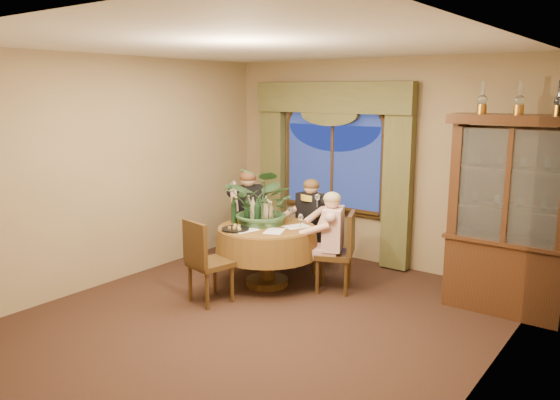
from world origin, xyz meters
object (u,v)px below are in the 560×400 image
Objects in this scene: dining_table at (267,256)px; wine_bottle_4 at (253,210)px; oil_lamp_center at (520,98)px; centerpiece_plant at (264,175)px; oil_lamp_right at (560,98)px; wine_bottle_3 at (247,209)px; person_pink at (333,242)px; stoneware_vase at (268,212)px; person_scarf at (312,225)px; wine_bottle_2 at (234,210)px; chair_back_right at (312,234)px; wine_bottle_5 at (260,208)px; chair_back at (254,231)px; person_back at (248,218)px; wine_bottle_0 at (257,212)px; chair_right at (334,252)px; olive_bowl at (266,225)px; wine_bottle_1 at (249,208)px; chair_front_left at (211,261)px; china_cabinet at (510,216)px; oil_lamp_left at (483,97)px.

dining_table is 0.59m from wine_bottle_4.
oil_lamp_center reaches higher than centerpiece_plant.
oil_lamp_right is 3.66m from wine_bottle_3.
person_pink is 4.37× the size of stoneware_vase.
wine_bottle_2 is (-0.57, -0.90, 0.29)m from person_scarf.
dining_table is 3.87× the size of wine_bottle_2.
chair_back_right is at bearing -179.89° from oil_lamp_center.
wine_bottle_3 is at bearing -155.93° from stoneware_vase.
wine_bottle_5 is at bearing 76.25° from person_pink.
wine_bottle_4 is (-0.99, -0.28, 0.31)m from person_pink.
person_back is (-0.09, -0.02, 0.18)m from chair_back.
oil_lamp_center is at bearing 18.51° from wine_bottle_0.
wine_bottle_0 is (-0.90, -0.34, 0.44)m from chair_right.
wine_bottle_4 is (-2.82, -0.85, -1.39)m from oil_lamp_center.
olive_bowl is 0.53× the size of wine_bottle_2.
chair_back_right is 0.90m from person_back.
wine_bottle_3 reaches higher than dining_table.
centerpiece_plant is 0.52m from wine_bottle_1.
chair_right is (-2.18, -0.56, -1.82)m from oil_lamp_right.
person_scarf reaches higher than wine_bottle_1.
oil_lamp_center reaches higher than chair_back.
chair_front_left reaches higher than dining_table.
olive_bowl is at bearing -162.40° from oil_lamp_right.
stoneware_vase is (0.63, -0.37, 0.23)m from person_back.
oil_lamp_right is 1.95× the size of olive_bowl.
oil_lamp_center is 2.63m from chair_right.
dining_table is 1.02× the size of person_scarf.
china_cabinet reaches higher than chair_back_right.
china_cabinet is 1.76× the size of person_pink.
person_pink is at bearing 14.46° from centerpiece_plant.
stoneware_vase is at bearing 29.16° from wine_bottle_4.
dining_table is 7.32× the size of olive_bowl.
stoneware_vase is at bearing 53.60° from centerpiece_plant.
person_scarf is (-2.08, -0.08, -1.68)m from oil_lamp_left.
stoneware_vase is 0.84× the size of wine_bottle_4.
wine_bottle_3 is at bearing 177.71° from dining_table.
person_pink is (0.93, 1.13, 0.13)m from chair_front_left.
wine_bottle_1 is (-2.94, -0.79, -1.39)m from oil_lamp_center.
wine_bottle_5 is (0.48, -0.33, 0.26)m from person_back.
dining_table is at bearing 90.00° from person_back.
centerpiece_plant is 3.21× the size of wine_bottle_1.
wine_bottle_4 is 0.13m from wine_bottle_5.
oil_lamp_left is at bearing 16.52° from wine_bottle_5.
chair_right is 0.79× the size of person_pink.
oil_lamp_center is at bearing -95.34° from chair_right.
stoneware_vase reaches higher than chair_back_right.
olive_bowl is 0.53× the size of wine_bottle_5.
wine_bottle_5 is at bearing 90.32° from person_back.
chair_back_right is 1.72m from chair_front_left.
chair_front_left is 0.88m from wine_bottle_2.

